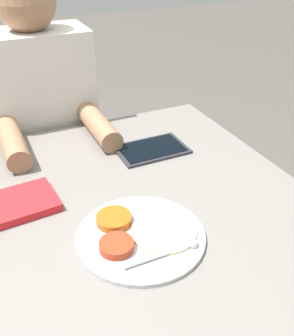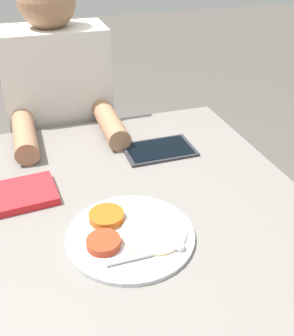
{
  "view_description": "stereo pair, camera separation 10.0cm",
  "coord_description": "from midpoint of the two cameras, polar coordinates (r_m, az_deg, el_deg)",
  "views": [
    {
      "loc": [
        -0.17,
        -0.72,
        1.32
      ],
      "look_at": [
        0.19,
        0.05,
        0.79
      ],
      "focal_mm": 42.0,
      "sensor_mm": 36.0,
      "label": 1
    },
    {
      "loc": [
        -0.08,
        -0.75,
        1.32
      ],
      "look_at": [
        0.19,
        0.05,
        0.79
      ],
      "focal_mm": 42.0,
      "sensor_mm": 36.0,
      "label": 2
    }
  ],
  "objects": [
    {
      "name": "thali_tray",
      "position": [
        0.88,
        0.65,
        -9.68
      ],
      "size": [
        0.28,
        0.28,
        0.03
      ],
      "color": "#B7BABF",
      "rests_on": "dining_table"
    },
    {
      "name": "person_diner",
      "position": [
        1.55,
        -9.96,
        2.64
      ],
      "size": [
        0.36,
        0.47,
        1.21
      ],
      "color": "black",
      "rests_on": "ground_plane"
    },
    {
      "name": "tablet_device",
      "position": [
        1.2,
        4.16,
        2.59
      ],
      "size": [
        0.21,
        0.14,
        0.01
      ],
      "color": "#28282D",
      "rests_on": "dining_table"
    },
    {
      "name": "red_notebook",
      "position": [
        1.03,
        -15.64,
        -3.96
      ],
      "size": [
        0.2,
        0.15,
        0.02
      ],
      "color": "silver",
      "rests_on": "dining_table"
    },
    {
      "name": "dining_table",
      "position": [
        1.21,
        -5.63,
        -20.19
      ],
      "size": [
        1.14,
        0.98,
        0.73
      ],
      "color": "slate",
      "rests_on": "ground_plane"
    }
  ]
}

